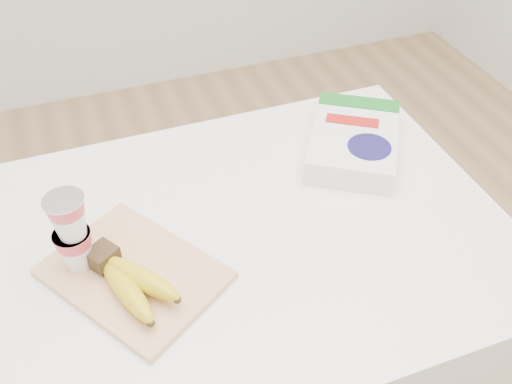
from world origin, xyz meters
The scene contains 5 objects.
table centered at (0.00, 0.00, 0.42)m, with size 1.13×0.75×0.85m, color white.
cutting_board centered at (-0.16, -0.04, 0.86)m, with size 0.22×0.30×0.01m, color #E8B17F.
bananas centered at (-0.17, -0.08, 0.89)m, with size 0.15×0.21×0.06m.
yogurt_stack centered at (-0.25, 0.01, 0.95)m, with size 0.07×0.07×0.16m.
cereal_box centered at (0.37, 0.15, 0.88)m, with size 0.30×0.33×0.06m.
Camera 1 is at (-0.18, -0.73, 1.64)m, focal length 40.00 mm.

